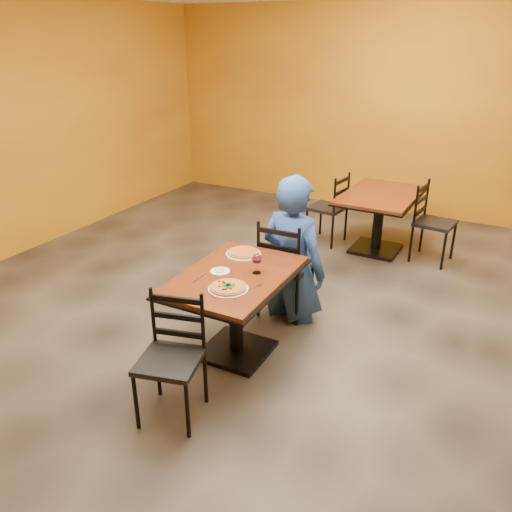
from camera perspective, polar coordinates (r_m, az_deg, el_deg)
The scene contains 18 objects.
floor at distance 4.84m, azimuth 0.73°, elevation -7.81°, with size 7.00×8.00×0.01m, color black.
wall_back at distance 7.98m, azimuth 14.39°, elevation 15.53°, with size 7.00×0.01×3.00m, color #C08315.
table_main at distance 4.18m, azimuth -2.33°, elevation -4.44°, with size 0.83×1.23×0.75m.
table_second at distance 6.46m, azimuth 13.73°, elevation 5.22°, with size 0.90×1.30×0.75m.
chair_main_near at distance 3.61m, azimuth -9.71°, elevation -11.65°, with size 0.41×0.41×0.91m, color black, non-canonical shape.
chair_main_far at distance 4.86m, azimuth 3.41°, elevation -1.18°, with size 0.44×0.44×0.98m, color black, non-canonical shape.
chair_second_left at distance 6.67m, azimuth 8.03°, elevation 5.38°, with size 0.42×0.42×0.93m, color black, non-canonical shape.
chair_second_right at distance 6.37m, azimuth 19.52°, elevation 3.46°, with size 0.43×0.43×0.95m, color black, non-canonical shape.
diner at distance 4.73m, azimuth 4.26°, elevation 0.91°, with size 0.68×0.44×1.40m, color navy.
plate_main at distance 3.85m, azimuth -3.16°, elevation -3.71°, with size 0.31×0.31×0.01m, color white.
pizza_main at distance 3.84m, azimuth -3.16°, elevation -3.50°, with size 0.28×0.28×0.02m, color maroon.
plate_far at distance 4.45m, azimuth -1.43°, elevation 0.24°, with size 0.31×0.31×0.01m, color white.
pizza_far at distance 4.45m, azimuth -1.44°, elevation 0.43°, with size 0.28×0.28×0.02m, color #BA7D23.
side_plate at distance 4.13m, azimuth -4.07°, elevation -1.73°, with size 0.16×0.16×0.01m, color white.
dip at distance 4.13m, azimuth -4.07°, elevation -1.62°, with size 0.09×0.09×0.01m, color tan.
wine_glass at distance 4.07m, azimuth 0.08°, elevation -0.77°, with size 0.08×0.08×0.18m, color white, non-canonical shape.
fork at distance 4.05m, azimuth -6.30°, elevation -2.45°, with size 0.01×0.19×0.00m, color silver.
knife at distance 3.86m, azimuth -0.47°, elevation -3.68°, with size 0.01×0.21×0.00m, color silver.
Camera 1 is at (1.85, -3.69, 2.52)m, focal length 35.50 mm.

